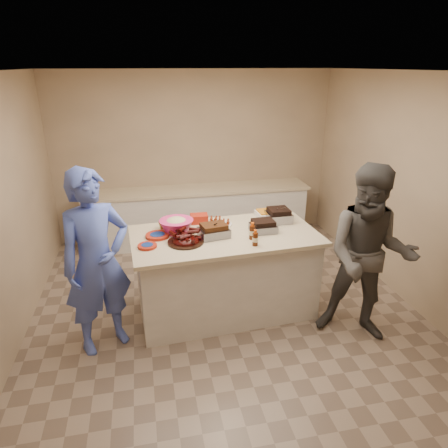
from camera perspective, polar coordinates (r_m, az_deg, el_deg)
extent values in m
cube|color=#47230F|center=(4.41, -1.45, -1.81)|extent=(0.35, 0.29, 0.10)
cube|color=black|center=(4.57, 5.59, -1.06)|extent=(0.29, 0.24, 0.08)
cube|color=gray|center=(4.88, 7.76, 0.38)|extent=(0.28, 0.28, 0.11)
cylinder|color=silver|center=(4.74, -0.63, -0.10)|extent=(0.35, 0.35, 0.05)
cube|color=orange|center=(5.03, 6.51, 1.08)|extent=(0.34, 0.26, 0.09)
cylinder|color=#3C1707|center=(4.22, 4.45, -3.07)|extent=(0.06, 0.06, 0.18)
cylinder|color=#3C1707|center=(4.37, 4.01, -2.14)|extent=(0.07, 0.07, 0.19)
cylinder|color=yellow|center=(4.53, -1.01, -1.15)|extent=(0.05, 0.05, 0.12)
imported|color=silver|center=(4.71, -1.14, -0.24)|extent=(0.15, 0.06, 0.15)
cylinder|color=#9B200F|center=(4.47, -9.48, -1.83)|extent=(0.28, 0.28, 0.03)
cylinder|color=#9B200F|center=(4.24, -10.89, -3.27)|extent=(0.21, 0.21, 0.03)
imported|color=brown|center=(4.68, -8.72, -0.63)|extent=(0.10, 0.10, 0.10)
cube|color=#9B200F|center=(4.81, -3.56, 0.20)|extent=(0.21, 0.16, 0.10)
imported|color=#4F66CE|center=(4.61, -16.29, -15.96)|extent=(1.48, 2.02, 0.46)
imported|color=#504D48|center=(4.80, 18.51, -14.54)|extent=(1.72, 2.11, 0.72)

